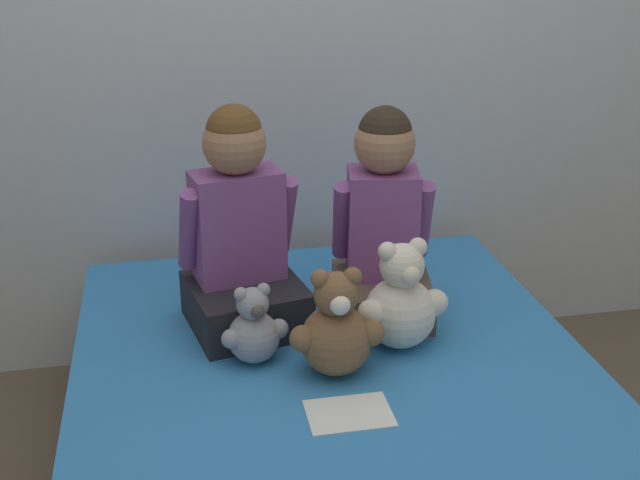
% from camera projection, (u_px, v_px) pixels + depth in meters
% --- Properties ---
extents(wall_behind_bed, '(8.00, 0.06, 2.50)m').
position_uv_depth(wall_behind_bed, '(279.00, 20.00, 2.73)').
color(wall_behind_bed, silver).
rests_on(wall_behind_bed, ground_plane).
extents(bed, '(1.43, 2.00, 0.45)m').
position_uv_depth(bed, '(349.00, 475.00, 2.11)').
color(bed, '#473828').
rests_on(bed, ground_plane).
extents(child_on_left, '(0.38, 0.38, 0.66)m').
position_uv_depth(child_on_left, '(240.00, 234.00, 2.31)').
color(child_on_left, black).
rests_on(child_on_left, bed).
extents(child_on_right, '(0.34, 0.35, 0.64)m').
position_uv_depth(child_on_right, '(383.00, 223.00, 2.39)').
color(child_on_right, brown).
rests_on(child_on_right, bed).
extents(teddy_bear_held_by_left_child, '(0.19, 0.14, 0.23)m').
position_uv_depth(teddy_bear_held_by_left_child, '(254.00, 330.00, 2.17)').
color(teddy_bear_held_by_left_child, '#939399').
rests_on(teddy_bear_held_by_left_child, bed).
extents(teddy_bear_held_by_right_child, '(0.27, 0.20, 0.32)m').
position_uv_depth(teddy_bear_held_by_right_child, '(401.00, 302.00, 2.24)').
color(teddy_bear_held_by_right_child, silver).
rests_on(teddy_bear_held_by_right_child, bed).
extents(teddy_bear_between_children, '(0.25, 0.19, 0.30)m').
position_uv_depth(teddy_bear_between_children, '(336.00, 330.00, 2.11)').
color(teddy_bear_between_children, brown).
rests_on(teddy_bear_between_children, bed).
extents(sign_card, '(0.21, 0.15, 0.00)m').
position_uv_depth(sign_card, '(349.00, 413.00, 1.98)').
color(sign_card, white).
rests_on(sign_card, bed).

